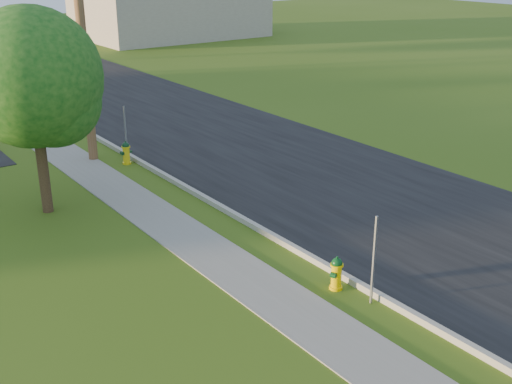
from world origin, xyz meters
TOP-DOWN VIEW (x-y plane):
  - road at (4.50, 10.00)m, footprint 8.00×120.00m
  - curb at (0.50, 10.00)m, footprint 0.15×120.00m
  - sidewalk at (-1.25, 10.00)m, footprint 1.50×120.00m
  - utility_pole_mid at (-0.60, 17.00)m, footprint 1.40×0.32m
  - sign_post_near at (0.25, 4.20)m, footprint 0.05×0.04m
  - sign_post_mid at (0.25, 16.00)m, footprint 0.05×0.04m
  - sign_post_far at (0.25, 28.20)m, footprint 0.05×0.04m
  - distant_building at (18.00, 45.00)m, footprint 14.00×10.00m
  - tree_verge at (-3.46, 13.14)m, footprint 3.78×3.78m
  - hydrant_near at (0.06, 5.08)m, footprint 0.41×0.36m
  - hydrant_mid at (0.13, 15.82)m, footprint 0.42×0.37m
  - hydrant_far at (0.17, 27.82)m, footprint 0.38×0.34m

SIDE VIEW (x-z plane):
  - road at x=4.50m, z-range 0.00..0.02m
  - sidewalk at x=-1.25m, z-range 0.00..0.03m
  - curb at x=0.50m, z-range 0.00..0.15m
  - hydrant_far at x=0.17m, z-range -0.01..0.73m
  - hydrant_near at x=0.06m, z-range -0.01..0.78m
  - hydrant_mid at x=0.13m, z-range -0.01..0.81m
  - sign_post_near at x=0.25m, z-range 0.00..2.00m
  - sign_post_mid at x=0.25m, z-range 0.00..2.00m
  - sign_post_far at x=0.25m, z-range 0.00..2.00m
  - distant_building at x=18.00m, z-range 0.00..4.00m
  - tree_verge at x=-3.46m, z-range 0.82..6.54m
  - utility_pole_mid at x=-0.60m, z-range 0.05..9.85m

